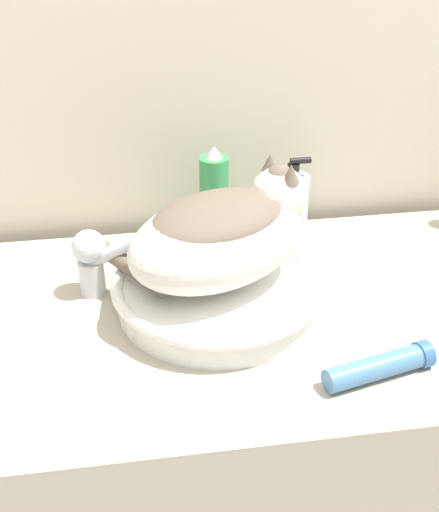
% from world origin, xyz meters
% --- Properties ---
extents(wall_back, '(8.00, 0.05, 2.40)m').
position_xyz_m(wall_back, '(0.00, 0.65, 1.20)').
color(wall_back, beige).
rests_on(wall_back, ground_plane).
extents(vanity_counter, '(1.18, 0.60, 0.88)m').
position_xyz_m(vanity_counter, '(0.00, 0.30, 0.44)').
color(vanity_counter, '#B2A893').
rests_on(vanity_counter, ground_plane).
extents(sink_basin, '(0.35, 0.35, 0.06)m').
position_xyz_m(sink_basin, '(-0.03, 0.32, 0.91)').
color(sink_basin, white).
rests_on(sink_basin, vanity_counter).
extents(cat, '(0.38, 0.32, 0.18)m').
position_xyz_m(cat, '(-0.03, 0.32, 1.02)').
color(cat, silver).
rests_on(cat, sink_basin).
extents(faucet, '(0.15, 0.08, 0.14)m').
position_xyz_m(faucet, '(-0.23, 0.39, 0.95)').
color(faucet, silver).
rests_on(faucet, vanity_counter).
extents(spray_bottle_trigger, '(0.05, 0.05, 0.20)m').
position_xyz_m(spray_bottle_trigger, '(-0.01, 0.53, 0.97)').
color(spray_bottle_trigger, '#338C4C').
rests_on(spray_bottle_trigger, vanity_counter).
extents(soap_pump_bottle, '(0.06, 0.06, 0.17)m').
position_xyz_m(soap_pump_bottle, '(0.14, 0.53, 0.95)').
color(soap_pump_bottle, silver).
rests_on(soap_pump_bottle, vanity_counter).
extents(cream_tube, '(0.17, 0.08, 0.04)m').
position_xyz_m(cream_tube, '(0.17, 0.11, 0.90)').
color(cream_tube, '#4C7FB2').
rests_on(cream_tube, vanity_counter).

